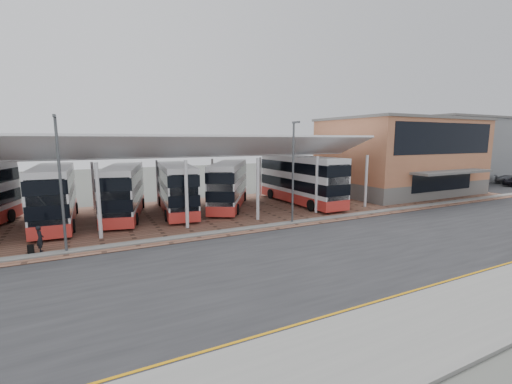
% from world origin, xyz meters
% --- Properties ---
extents(ground, '(140.00, 140.00, 0.00)m').
position_xyz_m(ground, '(0.00, 0.00, 0.00)').
color(ground, '#484A45').
extents(road, '(120.00, 14.00, 0.02)m').
position_xyz_m(road, '(0.00, -1.00, 0.01)').
color(road, black).
rests_on(road, ground).
extents(forecourt, '(72.00, 16.00, 0.06)m').
position_xyz_m(forecourt, '(2.00, 13.00, 0.03)').
color(forecourt, brown).
rests_on(forecourt, ground).
extents(sidewalk, '(120.00, 4.00, 0.14)m').
position_xyz_m(sidewalk, '(0.00, -9.00, 0.07)').
color(sidewalk, slate).
rests_on(sidewalk, ground).
extents(north_kerb, '(120.00, 0.80, 0.14)m').
position_xyz_m(north_kerb, '(0.00, 6.20, 0.07)').
color(north_kerb, slate).
rests_on(north_kerb, ground).
extents(yellow_line_near, '(120.00, 0.12, 0.01)m').
position_xyz_m(yellow_line_near, '(0.00, -7.00, 0.03)').
color(yellow_line_near, '#B87906').
rests_on(yellow_line_near, road).
extents(yellow_line_far, '(120.00, 0.12, 0.01)m').
position_xyz_m(yellow_line_far, '(0.00, -6.70, 0.03)').
color(yellow_line_far, '#B87906').
rests_on(yellow_line_far, road).
extents(canopy, '(37.00, 11.63, 7.07)m').
position_xyz_m(canopy, '(-6.00, 13.94, 5.80)').
color(canopy, silver).
rests_on(canopy, ground).
extents(terminal, '(18.40, 14.40, 9.25)m').
position_xyz_m(terminal, '(23.00, 13.92, 4.66)').
color(terminal, slate).
rests_on(terminal, ground).
extents(warehouse, '(30.50, 20.50, 10.25)m').
position_xyz_m(warehouse, '(48.00, 24.00, 5.15)').
color(warehouse, slate).
rests_on(warehouse, ground).
extents(lamp_west, '(0.16, 0.90, 8.07)m').
position_xyz_m(lamp_west, '(-14.00, 6.27, 4.36)').
color(lamp_west, '#4C5054').
rests_on(lamp_west, ground).
extents(lamp_east, '(0.16, 0.90, 8.07)m').
position_xyz_m(lamp_east, '(2.00, 6.27, 4.36)').
color(lamp_east, '#4C5054').
rests_on(lamp_east, ground).
extents(bus_1, '(2.97, 11.18, 4.59)m').
position_xyz_m(bus_1, '(-14.91, 14.45, 2.34)').
color(bus_1, silver).
rests_on(bus_1, forecourt).
extents(bus_2, '(4.79, 10.99, 4.41)m').
position_xyz_m(bus_2, '(-9.75, 14.79, 2.25)').
color(bus_2, silver).
rests_on(bus_2, forecourt).
extents(bus_3, '(3.77, 10.96, 4.43)m').
position_xyz_m(bus_3, '(-5.30, 14.59, 2.26)').
color(bus_3, silver).
rests_on(bus_3, forecourt).
extents(bus_4, '(7.57, 10.49, 4.42)m').
position_xyz_m(bus_4, '(-0.07, 14.58, 2.26)').
color(bus_4, silver).
rests_on(bus_4, forecourt).
extents(bus_5, '(3.07, 11.99, 4.93)m').
position_xyz_m(bus_5, '(7.40, 13.11, 2.51)').
color(bus_5, silver).
rests_on(bus_5, forecourt).
extents(pedestrian, '(0.47, 0.64, 1.61)m').
position_xyz_m(pedestrian, '(-15.34, 6.93, 0.86)').
color(pedestrian, black).
rests_on(pedestrian, forecourt).
extents(suitcase, '(0.33, 0.23, 0.56)m').
position_xyz_m(suitcase, '(-15.83, 6.76, 0.34)').
color(suitcase, black).
rests_on(suitcase, forecourt).
extents(carpark_car_b, '(3.94, 4.71, 1.29)m').
position_xyz_m(carpark_car_b, '(44.23, 11.42, 0.72)').
color(carpark_car_b, '#474A50').
rests_on(carpark_car_b, carpark_surface).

